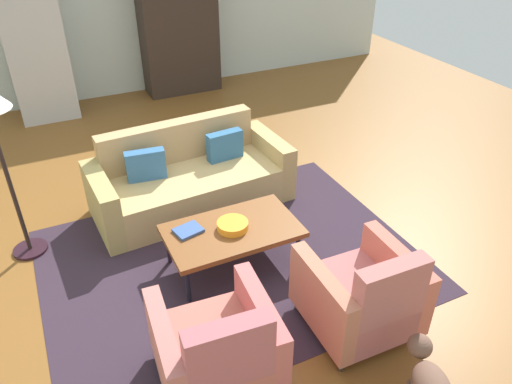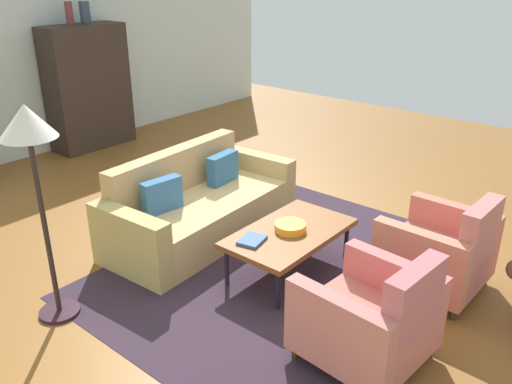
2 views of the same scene
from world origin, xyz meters
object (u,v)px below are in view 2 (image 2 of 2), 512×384
object	(u,v)px
couch	(196,207)
vase_round	(85,13)
fruit_bowl	(290,227)
book_stack	(252,240)
armchair_left	(374,321)
cabinet	(88,88)
vase_tall	(69,13)
floor_lamp	(30,143)
armchair_right	(443,254)
coffee_table	(290,234)

from	to	relation	value
couch	vase_round	distance (m)	3.87
fruit_bowl	book_stack	bearing A→B (deg)	161.04
armchair_left	couch	bearing A→B (deg)	80.07
cabinet	vase_tall	xyz separation A→B (m)	(-0.15, -0.00, 1.06)
couch	armchair_left	xyz separation A→B (m)	(-0.60, -2.35, 0.06)
vase_tall	floor_lamp	world-z (taller)	vase_tall
cabinet	vase_tall	bearing A→B (deg)	-178.19
book_stack	floor_lamp	size ratio (longest dim) A/B	0.16
couch	floor_lamp	size ratio (longest dim) A/B	1.25
armchair_right	book_stack	xyz separation A→B (m)	(-0.97, 1.30, 0.08)
coffee_table	floor_lamp	bearing A→B (deg)	148.74
vase_tall	floor_lamp	distance (m)	4.34
cabinet	floor_lamp	world-z (taller)	cabinet
couch	cabinet	distance (m)	3.52
armchair_right	fruit_bowl	distance (m)	1.31
armchair_left	floor_lamp	bearing A→B (deg)	120.93
vase_tall	armchair_right	bearing A→B (deg)	-92.74
armchair_right	vase_tall	bearing A→B (deg)	88.68
coffee_table	armchair_right	world-z (taller)	armchair_right
couch	fruit_bowl	size ratio (longest dim) A/B	7.63
book_stack	cabinet	bearing A→B (deg)	72.37
vase_round	floor_lamp	xyz separation A→B (m)	(-2.82, -3.46, -0.51)
floor_lamp	armchair_left	bearing A→B (deg)	-63.46
coffee_table	vase_round	bearing A→B (deg)	76.01
coffee_table	vase_round	size ratio (longest dim) A/B	3.91
fruit_bowl	coffee_table	bearing A→B (deg)	-180.00
book_stack	vase_tall	size ratio (longest dim) A/B	0.85
armchair_left	cabinet	xyz separation A→B (m)	(1.62, 5.66, 0.56)
couch	armchair_left	size ratio (longest dim) A/B	2.44
armchair_left	fruit_bowl	bearing A→B (deg)	66.71
coffee_table	book_stack	world-z (taller)	book_stack
couch	coffee_table	xyz separation A→B (m)	(0.00, -1.19, 0.09)
cabinet	vase_round	world-z (taller)	vase_round
vase_tall	floor_lamp	xyz separation A→B (m)	(-2.57, -3.46, -0.51)
vase_tall	vase_round	size ratio (longest dim) A/B	1.03
couch	armchair_left	bearing A→B (deg)	72.39
armchair_left	fruit_bowl	size ratio (longest dim) A/B	3.13
couch	book_stack	bearing A→B (deg)	67.73
vase_tall	floor_lamp	bearing A→B (deg)	-126.68
floor_lamp	armchair_right	bearing A→B (deg)	-43.71
armchair_left	cabinet	distance (m)	5.92
floor_lamp	vase_round	bearing A→B (deg)	50.75
armchair_left	floor_lamp	xyz separation A→B (m)	(-1.10, 2.20, 1.10)
armchair_right	vase_round	distance (m)	5.90
vase_round	vase_tall	bearing A→B (deg)	180.00
coffee_table	book_stack	distance (m)	0.39
couch	vase_tall	xyz separation A→B (m)	(0.87, 3.30, 1.67)
couch	armchair_right	world-z (taller)	armchair_right
fruit_bowl	vase_tall	world-z (taller)	vase_tall
coffee_table	vase_tall	size ratio (longest dim) A/B	3.80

